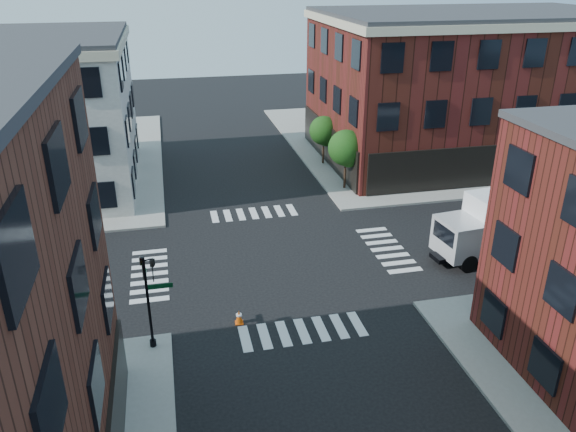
{
  "coord_description": "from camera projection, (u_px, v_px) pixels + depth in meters",
  "views": [
    {
      "loc": [
        -5.38,
        -28.07,
        15.63
      ],
      "look_at": [
        1.0,
        0.6,
        2.5
      ],
      "focal_mm": 35.0,
      "sensor_mm": 36.0,
      "label": 1
    }
  ],
  "objects": [
    {
      "name": "tree_far",
      "position": [
        324.0,
        132.0,
        47.02
      ],
      "size": [
        2.43,
        2.43,
        4.07
      ],
      "color": "black",
      "rests_on": "ground"
    },
    {
      "name": "box_truck",
      "position": [
        508.0,
        223.0,
        32.45
      ],
      "size": [
        8.65,
        3.46,
        3.83
      ],
      "rotation": [
        0.0,
        0.0,
        0.11
      ],
      "color": "white",
      "rests_on": "ground"
    },
    {
      "name": "ground",
      "position": [
        273.0,
        261.0,
        32.46
      ],
      "size": [
        120.0,
        120.0,
        0.0
      ],
      "primitive_type": "plane",
      "color": "black",
      "rests_on": "ground"
    },
    {
      "name": "sidewalk_ne",
      "position": [
        441.0,
        138.0,
        55.31
      ],
      "size": [
        30.0,
        30.0,
        0.15
      ],
      "primitive_type": "cube",
      "color": "gray",
      "rests_on": "ground"
    },
    {
      "name": "traffic_cone",
      "position": [
        239.0,
        317.0,
        26.69
      ],
      "size": [
        0.43,
        0.43,
        0.72
      ],
      "rotation": [
        0.0,
        0.0,
        -0.09
      ],
      "color": "#D54E09",
      "rests_on": "ground"
    },
    {
      "name": "tree_near",
      "position": [
        347.0,
        150.0,
        41.56
      ],
      "size": [
        2.69,
        2.69,
        4.49
      ],
      "color": "black",
      "rests_on": "ground"
    },
    {
      "name": "building_ne",
      "position": [
        470.0,
        88.0,
        48.34
      ],
      "size": [
        25.0,
        16.0,
        12.0
      ],
      "primitive_type": "cube",
      "color": "#401810",
      "rests_on": "ground"
    },
    {
      "name": "signal_pole",
      "position": [
        149.0,
        292.0,
        24.01
      ],
      "size": [
        1.29,
        1.24,
        4.6
      ],
      "color": "black",
      "rests_on": "ground"
    }
  ]
}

